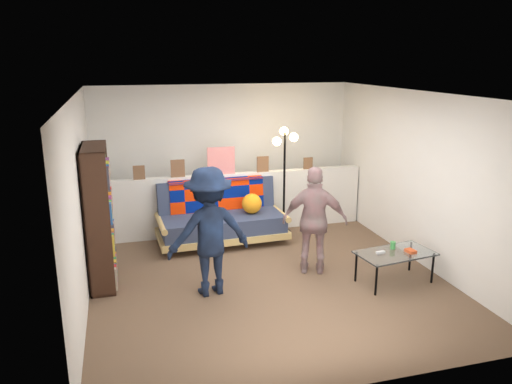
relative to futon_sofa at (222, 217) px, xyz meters
The scene contains 10 objects.
ground 1.47m from the futon_sofa, 78.44° to the right, with size 5.00×5.00×0.00m, color brown.
room_shell 1.59m from the futon_sofa, 72.76° to the right, with size 4.60×5.05×2.45m.
half_wall_ledge 0.51m from the futon_sofa, 55.89° to the left, with size 4.45×0.15×1.00m, color silver.
ledge_decor 0.88m from the futon_sofa, 81.92° to the left, with size 2.97×0.02×0.45m.
futon_sofa is the anchor object (origin of this frame).
bookshelf 2.13m from the futon_sofa, 149.53° to the right, with size 0.30×0.90×1.80m.
coffee_table 2.77m from the futon_sofa, 48.04° to the right, with size 1.05×0.67×0.51m.
floor_lamp 1.38m from the futon_sofa, ahead, with size 0.39×0.31×1.75m.
person_left 1.82m from the futon_sofa, 106.62° to the right, with size 1.03×0.59×1.60m, color black.
person_right 1.79m from the futon_sofa, 57.08° to the right, with size 0.86×0.36×1.47m, color #C58086.
Camera 1 is at (-1.77, -5.96, 2.84)m, focal length 35.00 mm.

